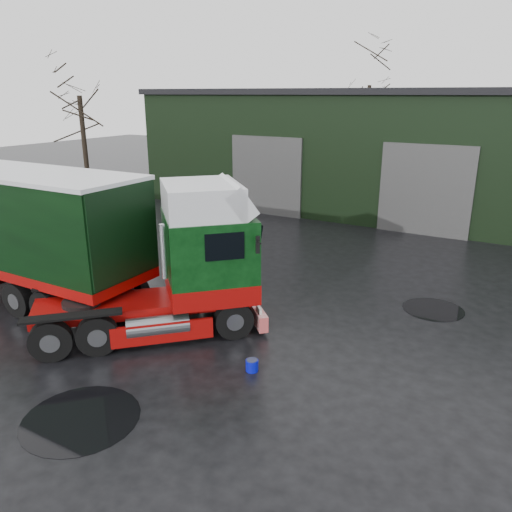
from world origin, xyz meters
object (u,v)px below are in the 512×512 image
at_px(hero_tractor, 140,261).
at_px(tree_left, 83,126).
at_px(wash_bucket, 252,365).
at_px(warehouse, 452,151).
at_px(tree_back_a, 368,111).

bearing_deg(hero_tractor, tree_left, -172.95).
relative_size(hero_tractor, wash_bucket, 22.05).
xyz_separation_m(warehouse, tree_back_a, (-8.00, 10.00, 1.59)).
relative_size(warehouse, tree_back_a, 3.41).
distance_m(warehouse, wash_bucket, 20.14).
height_order(warehouse, wash_bucket, warehouse).
distance_m(warehouse, tree_left, 20.64).
bearing_deg(wash_bucket, hero_tractor, 174.47).
bearing_deg(tree_back_a, warehouse, -51.34).
xyz_separation_m(warehouse, hero_tractor, (-4.24, -19.56, -1.18)).
distance_m(wash_bucket, tree_back_a, 31.13).
height_order(hero_tractor, tree_left, tree_left).
xyz_separation_m(wash_bucket, tree_left, (-18.30, 11.90, 4.11)).
bearing_deg(wash_bucket, tree_left, 146.95).
bearing_deg(warehouse, tree_left, -157.17).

